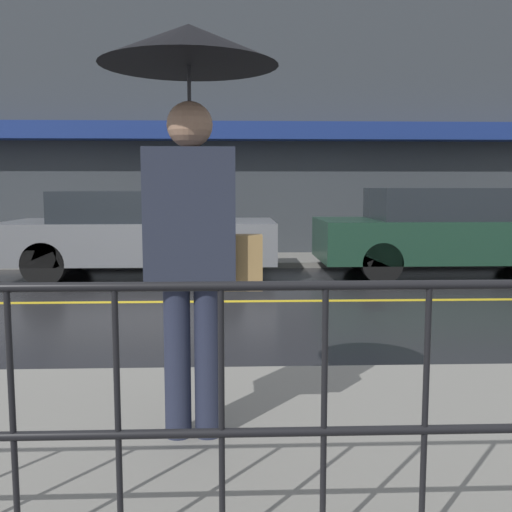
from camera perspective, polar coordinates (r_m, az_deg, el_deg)
name	(u,v)px	position (r m, az deg, el deg)	size (l,w,h in m)	color
ground_plane	(170,302)	(7.85, -8.19, -4.36)	(80.00, 80.00, 0.00)	#262628
sidewalk_near	(86,447)	(3.60, -15.89, -17.08)	(28.00, 2.57, 0.10)	gray
sidewalk_far	(191,260)	(11.81, -6.18, -0.40)	(28.00, 1.72, 0.10)	gray
lane_marking	(170,302)	(7.85, -8.19, -4.33)	(25.20, 0.12, 0.01)	gold
building_storefront	(193,127)	(12.76, -6.02, 12.16)	(28.00, 0.85, 5.47)	#383D42
railing_foreground	(11,385)	(2.43, -22.30, -11.33)	(12.00, 0.04, 1.04)	black
pedestrian	(191,138)	(3.24, -6.21, 11.11)	(0.94, 0.94, 2.22)	#23283D
car_grey	(139,233)	(9.99, -11.06, 2.18)	(4.33, 1.92, 1.41)	slate
car_dark_green	(451,231)	(10.52, 18.07, 2.27)	(4.52, 1.78, 1.46)	#193828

